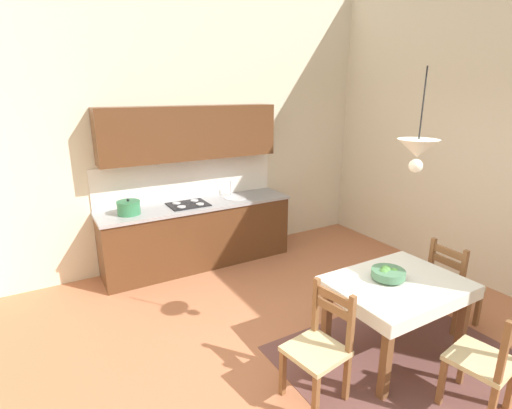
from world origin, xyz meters
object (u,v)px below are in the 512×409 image
dining_chair_window_side (452,285)px  kitchen_cabinetry (196,206)px  dining_chair_camera_side (487,361)px  fruit_bowl (388,273)px  pendant_lamp (418,150)px  dining_table (396,295)px  dining_chair_tv_side (319,348)px

dining_chair_window_side → kitchen_cabinetry: bearing=122.2°
kitchen_cabinetry → dining_chair_camera_side: (0.87, -3.61, -0.41)m
dining_chair_camera_side → fruit_bowl: dining_chair_camera_side is taller
pendant_lamp → dining_table: bearing=55.4°
dining_chair_camera_side → dining_chair_window_side: bearing=45.0°
dining_chair_tv_side → fruit_bowl: 0.96m
kitchen_cabinetry → dining_chair_tv_side: 2.89m
dining_table → dining_chair_camera_side: dining_chair_camera_side is taller
dining_chair_window_side → pendant_lamp: bearing=-172.3°
dining_chair_tv_side → dining_chair_window_side: 1.85m
kitchen_cabinetry → dining_table: size_ratio=2.25×
dining_chair_tv_side → dining_chair_camera_side: bearing=-37.7°
fruit_bowl → pendant_lamp: (-0.00, -0.16, 1.14)m
dining_chair_camera_side → dining_chair_tv_side: (-0.98, 0.76, 0.00)m
dining_table → dining_chair_tv_side: 0.95m
dining_table → dining_chair_tv_side: (-0.93, -0.06, -0.17)m
dining_chair_camera_side → dining_chair_tv_side: size_ratio=1.00×
dining_table → dining_chair_tv_side: bearing=-176.4°
dining_chair_tv_side → pendant_lamp: (0.87, -0.03, 1.51)m
dining_table → pendant_lamp: 1.35m
fruit_bowl → pendant_lamp: bearing=-90.9°
dining_table → kitchen_cabinetry: bearing=106.2°
kitchen_cabinetry → pendant_lamp: pendant_lamp is taller
fruit_bowl → pendant_lamp: pendant_lamp is taller
dining_chair_camera_side → pendant_lamp: (-0.11, 0.73, 1.51)m
dining_table → pendant_lamp: size_ratio=1.47×
dining_chair_window_side → pendant_lamp: size_ratio=1.16×
kitchen_cabinetry → dining_chair_window_side: (1.73, -2.75, -0.41)m
dining_table → fruit_bowl: fruit_bowl is taller
pendant_lamp → dining_chair_window_side: bearing=7.7°
dining_chair_window_side → fruit_bowl: size_ratio=3.10×
dining_chair_camera_side → pendant_lamp: size_ratio=1.16×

